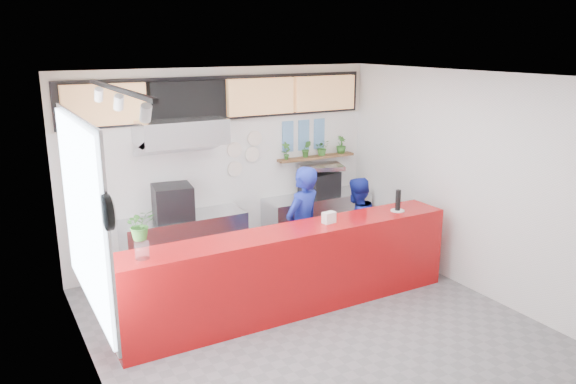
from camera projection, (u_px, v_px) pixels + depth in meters
name	position (u px, v px, depth m)	size (l,w,h in m)	color
floor	(309.00, 323.00, 6.94)	(5.00, 5.00, 0.00)	slate
ceiling	(311.00, 76.00, 6.15)	(5.00, 5.00, 0.00)	silver
wall_back	(225.00, 166.00, 8.65)	(5.00, 5.00, 0.00)	white
wall_left	(87.00, 244.00, 5.36)	(5.00, 5.00, 0.00)	white
wall_right	(464.00, 181.00, 7.73)	(5.00, 5.00, 0.00)	white
service_counter	(293.00, 270.00, 7.13)	(4.50, 0.60, 1.10)	#A70B0D
cream_band	(223.00, 94.00, 8.35)	(5.00, 0.02, 0.80)	beige
prep_bench	(185.00, 245.00, 8.29)	(1.80, 0.60, 0.90)	#B2B5BA
panini_oven	(173.00, 202.00, 8.04)	(0.53, 0.53, 0.48)	black
extraction_hood	(181.00, 132.00, 7.80)	(1.20, 0.70, 0.35)	#B2B5BA
hood_lip	(181.00, 146.00, 7.86)	(1.20, 0.70, 0.08)	#B2B5BA
right_bench	(317.00, 221.00, 9.38)	(1.80, 0.60, 0.90)	#B2B5BA
espresso_machine	(320.00, 184.00, 9.23)	(0.60, 0.43, 0.38)	black
espresso_tray	(320.00, 167.00, 9.16)	(0.73, 0.50, 0.07)	#B2B5BA
herb_shelf	(316.00, 157.00, 9.32)	(1.40, 0.18, 0.04)	brown
menu_board_far_left	(105.00, 105.00, 7.44)	(1.10, 0.10, 0.55)	tan
menu_board_mid_left	(188.00, 100.00, 7.99)	(1.10, 0.10, 0.55)	black
menu_board_mid_right	(261.00, 97.00, 8.54)	(1.10, 0.10, 0.55)	tan
menu_board_far_right	(325.00, 93.00, 9.09)	(1.10, 0.10, 0.55)	tan
soffit	(224.00, 98.00, 8.34)	(4.80, 0.04, 0.65)	black
window_pane	(83.00, 215.00, 5.57)	(0.04, 2.20, 1.90)	silver
window_frame	(85.00, 215.00, 5.58)	(0.03, 2.30, 2.00)	#B2B5BA
wall_clock_rim	(107.00, 212.00, 4.48)	(0.30, 0.30, 0.05)	black
wall_clock_face	(111.00, 212.00, 4.49)	(0.26, 0.26, 0.02)	white
track_rail	(118.00, 89.00, 5.17)	(0.05, 2.40, 0.04)	black
dec_plate_a	(234.00, 150.00, 8.63)	(0.24, 0.24, 0.03)	silver
dec_plate_b	(252.00, 154.00, 8.80)	(0.24, 0.24, 0.03)	silver
dec_plate_c	(235.00, 169.00, 8.71)	(0.24, 0.24, 0.03)	silver
dec_plate_d	(255.00, 138.00, 8.76)	(0.24, 0.24, 0.03)	silver
photo_frame_a	(288.00, 129.00, 9.02)	(0.20, 0.02, 0.25)	#598CBF
photo_frame_b	(304.00, 128.00, 9.16)	(0.20, 0.02, 0.25)	#598CBF
photo_frame_c	(319.00, 126.00, 9.31)	(0.20, 0.02, 0.25)	#598CBF
photo_frame_d	(288.00, 144.00, 9.09)	(0.20, 0.02, 0.25)	#598CBF
photo_frame_e	(304.00, 143.00, 9.23)	(0.20, 0.02, 0.25)	#598CBF
photo_frame_f	(319.00, 141.00, 9.37)	(0.20, 0.02, 0.25)	#598CBF
staff_center	(302.00, 228.00, 7.76)	(0.64, 0.42, 1.74)	navy
staff_right	(356.00, 226.00, 8.27)	(0.71, 0.55, 1.46)	navy
herb_a	(286.00, 151.00, 9.01)	(0.15, 0.10, 0.29)	#2F6623
herb_b	(306.00, 149.00, 9.19)	(0.15, 0.12, 0.28)	#2F6623
herb_c	(322.00, 148.00, 9.34)	(0.24, 0.20, 0.26)	#2F6623
herb_d	(341.00, 145.00, 9.51)	(0.16, 0.15, 0.29)	#2F6623
glass_vase	(142.00, 250.00, 6.03)	(0.16, 0.16, 0.19)	silver
basil_vase	(140.00, 225.00, 5.95)	(0.30, 0.26, 0.33)	#2F6623
napkin_holder	(329.00, 218.00, 7.22)	(0.17, 0.10, 0.14)	white
white_plate	(397.00, 211.00, 7.74)	(0.19, 0.19, 0.01)	white
pepper_mill	(398.00, 200.00, 7.70)	(0.07, 0.07, 0.29)	black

